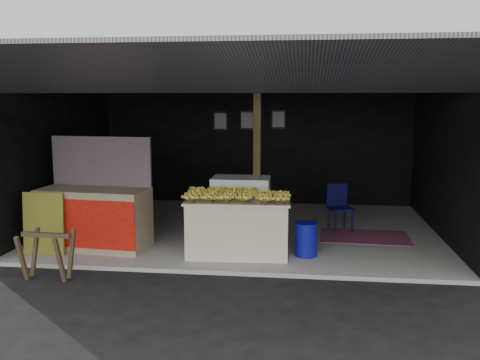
# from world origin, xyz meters

# --- Properties ---
(ground) EXTENTS (80.00, 80.00, 0.00)m
(ground) POSITION_xyz_m (0.00, 0.00, 0.00)
(ground) COLOR black
(ground) RESTS_ON ground
(concrete_slab) EXTENTS (7.00, 5.00, 0.06)m
(concrete_slab) POSITION_xyz_m (0.00, 2.50, 0.03)
(concrete_slab) COLOR gray
(concrete_slab) RESTS_ON ground
(shophouse) EXTENTS (7.40, 7.29, 3.02)m
(shophouse) POSITION_xyz_m (0.00, 2.82, 2.10)
(shophouse) COLOR black
(shophouse) RESTS_ON ground
(banana_table) EXTENTS (1.60, 1.02, 0.86)m
(banana_table) POSITION_xyz_m (0.11, 0.87, 0.49)
(banana_table) COLOR silver
(banana_table) RESTS_ON concrete_slab
(banana_pile) EXTENTS (1.47, 0.92, 0.17)m
(banana_pile) POSITION_xyz_m (0.11, 0.87, 1.00)
(banana_pile) COLOR gold
(banana_pile) RESTS_ON banana_table
(white_crate) EXTENTS (0.96, 0.66, 1.06)m
(white_crate) POSITION_xyz_m (0.05, 1.71, 0.59)
(white_crate) COLOR white
(white_crate) RESTS_ON concrete_slab
(neighbor_stall) EXTENTS (1.76, 0.91, 1.75)m
(neighbor_stall) POSITION_xyz_m (-2.19, 0.91, 0.58)
(neighbor_stall) COLOR #998466
(neighbor_stall) RESTS_ON concrete_slab
(green_signboard) EXTENTS (0.64, 0.11, 0.96)m
(green_signboard) POSITION_xyz_m (-2.81, 0.47, 0.54)
(green_signboard) COLOR black
(green_signboard) RESTS_ON concrete_slab
(sawhorse) EXTENTS (0.69, 0.60, 0.65)m
(sawhorse) POSITION_xyz_m (-2.30, -0.47, 0.41)
(sawhorse) COLOR #453622
(sawhorse) RESTS_ON ground
(water_barrel) EXTENTS (0.33, 0.33, 0.48)m
(water_barrel) POSITION_xyz_m (1.14, 0.88, 0.30)
(water_barrel) COLOR #0C0D84
(water_barrel) RESTS_ON concrete_slab
(plastic_chair) EXTENTS (0.51, 0.51, 0.83)m
(plastic_chair) POSITION_xyz_m (1.71, 2.55, 0.55)
(plastic_chair) COLOR #0A0A37
(plastic_chair) RESTS_ON concrete_slab
(magenta_rug) EXTENTS (1.55, 1.07, 0.01)m
(magenta_rug) POSITION_xyz_m (2.14, 2.12, 0.07)
(magenta_rug) COLOR #67164C
(magenta_rug) RESTS_ON concrete_slab
(picture_frames) EXTENTS (1.62, 0.04, 0.46)m
(picture_frames) POSITION_xyz_m (-0.17, 4.89, 1.93)
(picture_frames) COLOR black
(picture_frames) RESTS_ON shophouse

